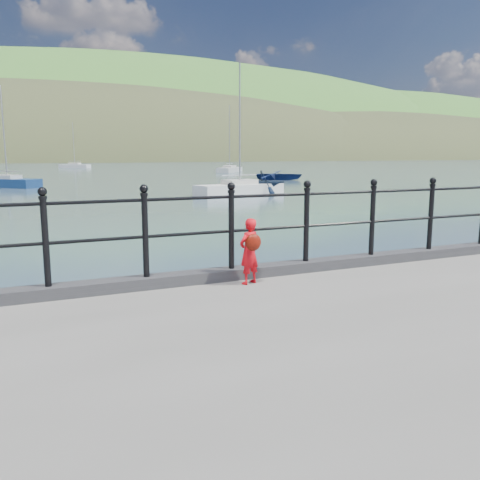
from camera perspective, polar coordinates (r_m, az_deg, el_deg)
name	(u,v)px	position (r m, az deg, el deg)	size (l,w,h in m)	color
ground	(189,349)	(7.37, -5.80, -12.11)	(600.00, 600.00, 0.00)	#2D4251
kerb	(191,278)	(6.90, -5.56, -4.23)	(60.00, 0.30, 0.15)	#28282B
railing	(190,223)	(6.76, -5.67, 1.94)	(18.11, 0.11, 1.20)	black
far_shore	(108,207)	(250.51, -14.56, 3.58)	(830.00, 200.00, 156.00)	#333A21
child	(249,251)	(6.75, 1.06, -1.20)	(0.38, 0.35, 0.89)	red
launch_blue	(279,175)	(53.59, 4.45, 7.27)	(3.42, 4.79, 0.99)	#12214E
launch_navy	(264,182)	(35.28, 2.71, 6.53)	(2.59, 3.00, 1.58)	black
sailboat_deep	(75,166)	(102.39, -18.06, 7.88)	(5.75, 4.96, 8.74)	silver
sailboat_port	(8,183)	(45.82, -24.64, 5.82)	(5.25, 5.33, 8.27)	navy
sailboat_near	(240,189)	(34.34, -0.03, 5.70)	(6.63, 3.19, 8.76)	silver
sailboat_far	(230,170)	(75.67, -1.17, 7.88)	(5.92, 6.48, 9.79)	beige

